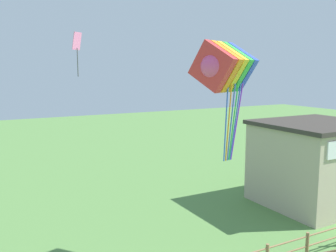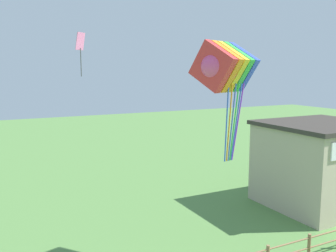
{
  "view_description": "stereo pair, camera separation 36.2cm",
  "coord_description": "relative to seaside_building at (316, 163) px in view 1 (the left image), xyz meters",
  "views": [
    {
      "loc": [
        -6.68,
        -5.17,
        7.87
      ],
      "look_at": [
        0.0,
        7.14,
        5.81
      ],
      "focal_mm": 40.0,
      "sensor_mm": 36.0,
      "label": 1
    },
    {
      "loc": [
        -6.36,
        -5.34,
        7.87
      ],
      "look_at": [
        0.0,
        7.14,
        5.81
      ],
      "focal_mm": 40.0,
      "sensor_mm": 36.0,
      "label": 2
    }
  ],
  "objects": [
    {
      "name": "seaside_building",
      "position": [
        0.0,
        0.0,
        0.0
      ],
      "size": [
        6.4,
        5.79,
        4.92
      ],
      "color": "#B7A88E",
      "rests_on": "ground_plane"
    },
    {
      "name": "kite_rainbow_parafoil",
      "position": [
        -8.94,
        -2.72,
        5.56
      ],
      "size": [
        3.18,
        2.84,
        4.84
      ],
      "color": "#E54C8C"
    },
    {
      "name": "kite_pink_diamond",
      "position": [
        -12.82,
        4.54,
        6.65
      ],
      "size": [
        0.61,
        0.55,
        2.24
      ],
      "color": "pink"
    }
  ]
}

